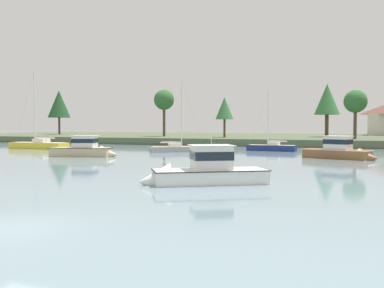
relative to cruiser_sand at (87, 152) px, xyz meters
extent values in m
plane|color=gray|center=(17.49, -30.05, -0.54)|extent=(400.00, 400.00, 0.00)
cube|color=#4C563D|center=(17.49, 55.50, 0.06)|extent=(169.46, 55.58, 1.21)
cube|color=tan|center=(-0.70, -0.16, -0.32)|extent=(6.98, 3.66, 1.55)
cone|color=tan|center=(2.54, 0.59, -0.32)|extent=(2.27, 2.36, 1.99)
cube|color=black|center=(-0.70, -0.16, 0.43)|extent=(7.13, 3.78, 0.05)
cube|color=silver|center=(-0.26, -0.06, 1.10)|extent=(2.78, 2.28, 1.28)
cube|color=#19232D|center=(-0.26, -0.06, 1.22)|extent=(2.83, 2.32, 0.46)
cube|color=beige|center=(-0.26, -0.06, 1.77)|extent=(3.13, 2.62, 0.06)
cylinder|color=silver|center=(-0.26, -0.06, 2.26)|extent=(0.03, 0.03, 0.93)
cube|color=navy|center=(17.36, 17.78, -0.43)|extent=(6.73, 2.19, 1.30)
cube|color=#CCB78E|center=(17.36, 17.78, 0.25)|extent=(6.32, 1.96, 0.04)
cube|color=silver|center=(17.69, 17.76, 0.46)|extent=(1.54, 1.19, 0.40)
cylinder|color=silver|center=(16.84, 17.82, 3.96)|extent=(0.13, 0.13, 7.39)
cylinder|color=silver|center=(18.16, 17.72, 0.76)|extent=(2.65, 0.31, 0.11)
cylinder|color=silver|center=(18.16, 17.72, 0.81)|extent=(2.39, 0.32, 0.14)
cylinder|color=#999999|center=(15.52, 17.92, 3.94)|extent=(2.66, 0.22, 7.34)
cube|color=white|center=(20.11, -16.67, -0.35)|extent=(7.04, 5.58, 1.33)
cone|color=white|center=(17.22, -18.43, -0.35)|extent=(2.75, 2.85, 2.18)
cube|color=black|center=(20.11, -16.67, 0.29)|extent=(7.21, 5.73, 0.05)
cube|color=silver|center=(20.18, -16.63, 1.03)|extent=(2.96, 2.84, 1.42)
cube|color=#19232D|center=(20.18, -16.63, 1.17)|extent=(3.02, 2.90, 0.51)
cube|color=beige|center=(20.18, -16.63, 1.76)|extent=(3.35, 3.25, 0.06)
cylinder|color=silver|center=(20.18, -16.63, 2.37)|extent=(0.03, 0.03, 1.16)
cube|color=gold|center=(-16.09, 11.16, -0.41)|extent=(9.02, 2.70, 1.53)
cube|color=#CCB78E|center=(-16.09, 11.16, 0.38)|extent=(8.47, 2.38, 0.04)
cube|color=silver|center=(-15.64, 11.16, 0.67)|extent=(1.99, 1.72, 0.54)
cylinder|color=silver|center=(-16.81, 11.16, 5.73)|extent=(0.18, 0.18, 10.66)
cylinder|color=silver|center=(-15.00, 11.15, 1.04)|extent=(3.60, 0.15, 0.14)
cylinder|color=silver|center=(-15.00, 11.15, 1.09)|extent=(3.24, 0.15, 0.14)
cylinder|color=#999999|center=(-18.61, 11.16, 5.70)|extent=(3.62, 0.02, 10.62)
cube|color=gray|center=(6.12, 11.52, -0.44)|extent=(6.80, 5.69, 1.12)
cube|color=#CCB78E|center=(6.12, 11.52, 0.14)|extent=(6.33, 5.26, 0.04)
cube|color=silver|center=(5.84, 11.31, 0.37)|extent=(1.95, 1.86, 0.43)
cylinder|color=silver|center=(6.58, 11.86, 4.63)|extent=(0.14, 0.14, 8.95)
cylinder|color=silver|center=(5.44, 11.01, 0.69)|extent=(2.36, 1.78, 0.11)
cylinder|color=silver|center=(5.44, 11.01, 0.74)|extent=(2.14, 1.64, 0.14)
cylinder|color=#999999|center=(7.73, 12.71, 4.61)|extent=(2.31, 1.71, 8.90)
cube|color=brown|center=(26.28, 6.80, -0.33)|extent=(7.12, 4.56, 1.47)
cone|color=brown|center=(29.43, 5.53, -0.33)|extent=(2.50, 2.53, 1.96)
cube|color=silver|center=(26.28, 6.80, 0.38)|extent=(7.28, 4.69, 0.05)
cube|color=silver|center=(26.41, 6.74, 1.10)|extent=(2.96, 2.55, 1.38)
cube|color=#19232D|center=(26.41, 6.74, 1.24)|extent=(3.02, 2.60, 0.50)
cube|color=beige|center=(26.41, 6.74, 1.82)|extent=(3.34, 2.92, 0.06)
cylinder|color=silver|center=(26.41, 6.74, 2.52)|extent=(0.03, 0.03, 1.34)
cylinder|color=brown|center=(22.58, 46.29, 4.18)|extent=(0.70, 0.70, 7.02)
cone|color=#336B38|center=(22.58, 46.29, 7.90)|extent=(4.80, 4.80, 5.87)
cylinder|color=brown|center=(4.86, 37.26, 3.41)|extent=(0.40, 0.40, 5.47)
cone|color=#336B38|center=(4.86, 37.26, 6.10)|extent=(3.37, 3.37, 4.12)
cylinder|color=brown|center=(-8.24, 38.85, 3.88)|extent=(0.54, 0.54, 6.42)
sphere|color=#2D602D|center=(-8.24, 38.85, 8.01)|extent=(4.06, 4.06, 4.06)
cylinder|color=brown|center=(27.78, 36.67, 3.36)|extent=(0.54, 0.54, 5.38)
sphere|color=#2D602D|center=(27.78, 36.67, 6.91)|extent=(3.82, 3.82, 3.82)
cylinder|color=brown|center=(-40.60, 47.76, 4.07)|extent=(0.50, 0.50, 6.80)
cone|color=#1E4723|center=(-40.60, 47.76, 8.12)|extent=(5.44, 5.44, 6.65)
camera|label=1|loc=(28.56, -41.86, 3.02)|focal=41.25mm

